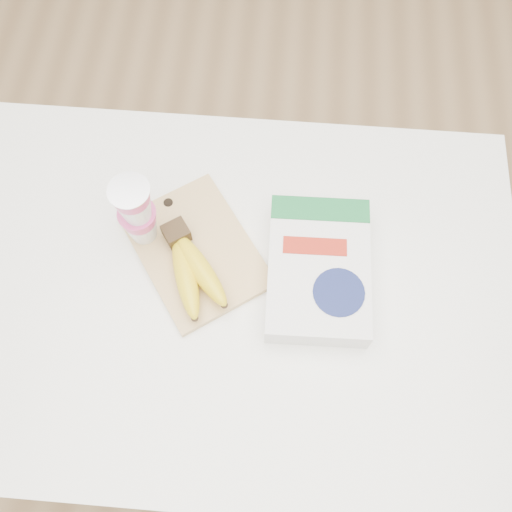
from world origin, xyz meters
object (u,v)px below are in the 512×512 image
(cutting_board, at_px, (196,251))
(cereal_box, at_px, (318,270))
(bananas, at_px, (191,269))
(table, at_px, (222,347))
(yogurt_stack, at_px, (136,212))

(cutting_board, height_order, cereal_box, cereal_box)
(bananas, height_order, cereal_box, bananas)
(cereal_box, bearing_deg, cutting_board, 171.42)
(table, height_order, cereal_box, cereal_box)
(table, xyz_separation_m, cutting_board, (-0.03, 0.07, 0.47))
(bananas, distance_m, cereal_box, 0.25)
(yogurt_stack, height_order, cereal_box, yogurt_stack)
(cutting_board, bearing_deg, cereal_box, -41.99)
(cereal_box, bearing_deg, table, -170.80)
(table, height_order, cutting_board, cutting_board)
(cutting_board, relative_size, bananas, 1.34)
(bananas, relative_size, cereal_box, 0.74)
(cutting_board, distance_m, bananas, 0.06)
(bananas, bearing_deg, table, -28.05)
(cereal_box, bearing_deg, bananas, -176.47)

